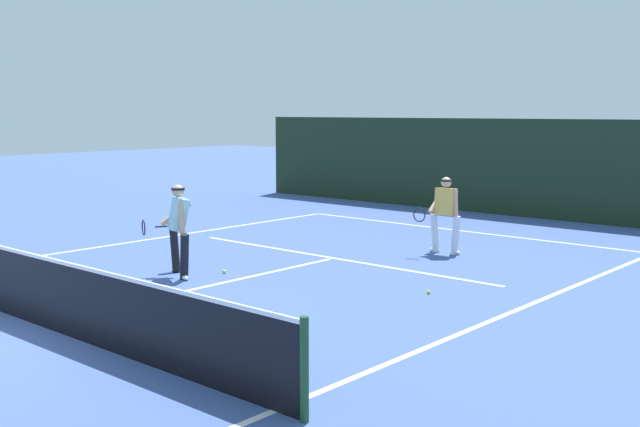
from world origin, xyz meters
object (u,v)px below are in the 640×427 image
at_px(player_near, 178,226).
at_px(player_far, 445,211).
at_px(tennis_ball, 429,292).
at_px(tennis_ball_extra, 224,272).

relative_size(player_near, player_far, 1.03).
bearing_deg(tennis_ball, tennis_ball_extra, -162.65).
bearing_deg(player_near, tennis_ball_extra, -100.55).
distance_m(player_near, tennis_ball, 4.71).
relative_size(tennis_ball, tennis_ball_extra, 1.00).
bearing_deg(player_far, tennis_ball_extra, 63.58).
height_order(player_near, player_far, player_near).
xyz_separation_m(player_near, tennis_ball_extra, (0.49, 0.67, -0.90)).
height_order(player_near, tennis_ball_extra, player_near).
xyz_separation_m(player_near, player_far, (2.47, 5.14, -0.03)).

